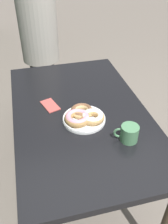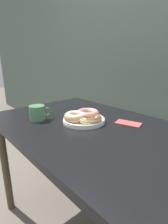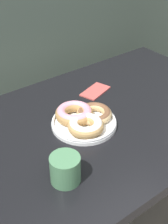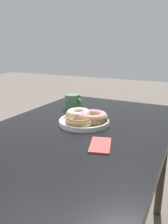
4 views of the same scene
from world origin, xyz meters
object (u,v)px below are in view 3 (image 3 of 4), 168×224
Objects in this scene: coffee_mug at (65,168)px; napkin at (95,91)px; donut_plate at (84,118)px; dining_table at (102,133)px.

napkin is (0.40, 0.35, -0.04)m from coffee_mug.
donut_plate is 1.72× the size of napkin.
coffee_mug is (-0.21, -0.18, 0.01)m from donut_plate.
dining_table is at bearing -120.83° from napkin.
coffee_mug reaches higher than dining_table.
donut_plate is 0.28m from coffee_mug.
donut_plate is 2.11× the size of coffee_mug.
donut_plate is at bearing -139.26° from napkin.
coffee_mug reaches higher than donut_plate.
coffee_mug is at bearing -138.73° from donut_plate.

